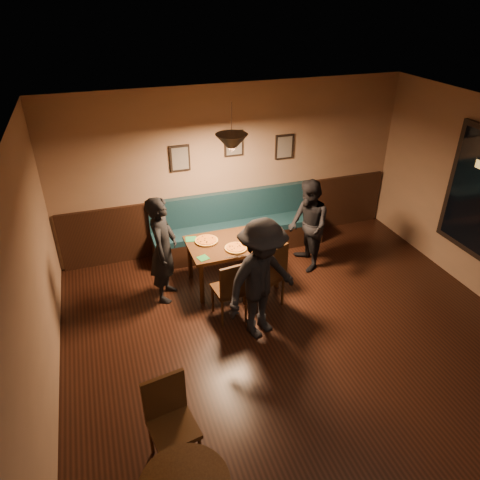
% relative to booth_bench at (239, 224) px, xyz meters
% --- Properties ---
extents(floor, '(7.00, 7.00, 0.00)m').
position_rel_booth_bench_xyz_m(floor, '(0.00, -3.20, -0.50)').
color(floor, black).
rests_on(floor, ground).
extents(ceiling, '(7.00, 7.00, 0.00)m').
position_rel_booth_bench_xyz_m(ceiling, '(0.00, -3.20, 2.30)').
color(ceiling, silver).
rests_on(ceiling, ground).
extents(wall_back, '(6.00, 0.00, 6.00)m').
position_rel_booth_bench_xyz_m(wall_back, '(0.00, 0.30, 0.90)').
color(wall_back, '#8C704F').
rests_on(wall_back, ground).
extents(wall_left, '(0.00, 7.00, 7.00)m').
position_rel_booth_bench_xyz_m(wall_left, '(-3.00, -3.20, 0.90)').
color(wall_left, '#8C704F').
rests_on(wall_left, ground).
extents(wainscot, '(5.88, 0.06, 1.00)m').
position_rel_booth_bench_xyz_m(wainscot, '(0.00, 0.27, 0.00)').
color(wainscot, black).
rests_on(wainscot, ground).
extents(booth_bench, '(3.00, 0.60, 1.00)m').
position_rel_booth_bench_xyz_m(booth_bench, '(0.00, 0.00, 0.00)').
color(booth_bench, '#0F232D').
rests_on(booth_bench, ground).
extents(picture_left, '(0.32, 0.04, 0.42)m').
position_rel_booth_bench_xyz_m(picture_left, '(-0.90, 0.27, 1.20)').
color(picture_left, black).
rests_on(picture_left, wall_back).
extents(picture_center, '(0.32, 0.04, 0.42)m').
position_rel_booth_bench_xyz_m(picture_center, '(0.00, 0.27, 1.35)').
color(picture_center, black).
rests_on(picture_center, wall_back).
extents(picture_right, '(0.32, 0.04, 0.42)m').
position_rel_booth_bench_xyz_m(picture_right, '(0.90, 0.27, 1.20)').
color(picture_right, black).
rests_on(picture_right, wall_back).
extents(pendant_lamp, '(0.44, 0.44, 0.25)m').
position_rel_booth_bench_xyz_m(pendant_lamp, '(-0.41, -0.92, 1.75)').
color(pendant_lamp, black).
rests_on(pendant_lamp, ceiling).
extents(dining_table, '(1.36, 0.89, 0.72)m').
position_rel_booth_bench_xyz_m(dining_table, '(-0.41, -0.92, -0.14)').
color(dining_table, black).
rests_on(dining_table, floor).
extents(chair_near_left, '(0.46, 0.46, 0.93)m').
position_rel_booth_bench_xyz_m(chair_near_left, '(-0.71, -1.68, -0.03)').
color(chair_near_left, black).
rests_on(chair_near_left, floor).
extents(chair_near_right, '(0.61, 0.61, 1.04)m').
position_rel_booth_bench_xyz_m(chair_near_right, '(-0.17, -1.60, 0.02)').
color(chair_near_right, black).
rests_on(chair_near_right, floor).
extents(diner_left, '(0.60, 0.70, 1.63)m').
position_rel_booth_bench_xyz_m(diner_left, '(-1.46, -0.95, 0.31)').
color(diner_left, black).
rests_on(diner_left, floor).
extents(diner_right, '(0.63, 0.78, 1.51)m').
position_rel_booth_bench_xyz_m(diner_right, '(0.87, -0.87, 0.26)').
color(diner_right, black).
rests_on(diner_right, floor).
extents(diner_front, '(1.25, 1.00, 1.69)m').
position_rel_booth_bench_xyz_m(diner_front, '(-0.42, -2.15, 0.35)').
color(diner_front, black).
rests_on(diner_front, floor).
extents(pizza_a, '(0.46, 0.46, 0.04)m').
position_rel_booth_bench_xyz_m(pizza_a, '(-0.78, -0.78, 0.24)').
color(pizza_a, '#C96325').
rests_on(pizza_a, dining_table).
extents(pizza_b, '(0.44, 0.44, 0.04)m').
position_rel_booth_bench_xyz_m(pizza_b, '(-0.43, -1.13, 0.24)').
color(pizza_b, orange).
rests_on(pizza_b, dining_table).
extents(pizza_c, '(0.51, 0.51, 0.04)m').
position_rel_booth_bench_xyz_m(pizza_c, '(0.07, -0.78, 0.24)').
color(pizza_c, orange).
rests_on(pizza_c, dining_table).
extents(soda_glass, '(0.09, 0.09, 0.16)m').
position_rel_booth_bench_xyz_m(soda_glass, '(0.18, -1.18, 0.30)').
color(soda_glass, black).
rests_on(soda_glass, dining_table).
extents(tabasco_bottle, '(0.03, 0.03, 0.11)m').
position_rel_booth_bench_xyz_m(tabasco_bottle, '(0.06, -0.95, 0.28)').
color(tabasco_bottle, '#9F0509').
rests_on(tabasco_bottle, dining_table).
extents(napkin_a, '(0.19, 0.19, 0.01)m').
position_rel_booth_bench_xyz_m(napkin_a, '(-0.99, -0.64, 0.23)').
color(napkin_a, '#1C6935').
rests_on(napkin_a, dining_table).
extents(napkin_b, '(0.18, 0.18, 0.01)m').
position_rel_booth_bench_xyz_m(napkin_b, '(-0.95, -1.22, 0.23)').
color(napkin_b, '#1B662A').
rests_on(napkin_b, dining_table).
extents(cutlery_set, '(0.19, 0.06, 0.00)m').
position_rel_booth_bench_xyz_m(cutlery_set, '(-0.48, -1.33, 0.22)').
color(cutlery_set, silver).
rests_on(cutlery_set, dining_table).
extents(cafe_chair_far, '(0.49, 0.49, 0.96)m').
position_rel_booth_bench_xyz_m(cafe_chair_far, '(-1.88, -3.65, -0.02)').
color(cafe_chair_far, black).
rests_on(cafe_chair_far, floor).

